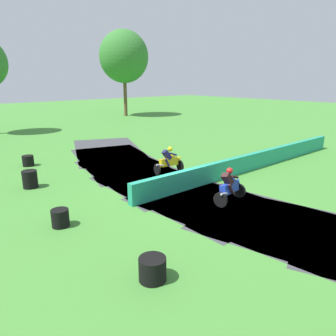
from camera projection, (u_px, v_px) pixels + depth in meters
The scene contains 11 objects.
ground_plane at pixel (179, 191), 13.92m from camera, with size 120.00×120.00×0.00m, color #428433.
track_asphalt at pixel (192, 187), 14.44m from camera, with size 8.22×28.44×0.01m.
safety_barrier at pixel (254, 161), 17.26m from camera, with size 0.30×16.27×0.90m, color #239375.
motorcycle_lead_yellow at pixel (170, 161), 16.50m from camera, with size 1.71×0.91×1.42m.
motorcycle_chase_blue at pixel (230, 186), 12.64m from camera, with size 1.68×0.87×1.43m.
tire_stack_near at pixel (28, 161), 17.89m from camera, with size 0.62×0.62×0.60m.
tire_stack_mid_a at pixel (30, 179), 14.30m from camera, with size 0.66×0.66×0.80m.
tire_stack_mid_b at pixel (60, 218), 10.55m from camera, with size 0.58×0.58×0.60m.
tire_stack_far at pixel (152, 269), 7.73m from camera, with size 0.69×0.69×0.60m.
traffic_cone at pixel (242, 159), 18.50m from camera, with size 0.28×0.28×0.44m, color orange.
tree_far_left at pixel (124, 57), 40.08m from camera, with size 6.22×6.22×10.76m.
Camera 1 is at (-9.00, -9.55, 4.80)m, focal length 33.69 mm.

